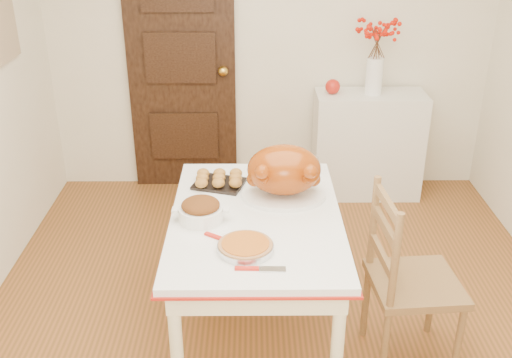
{
  "coord_description": "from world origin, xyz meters",
  "views": [
    {
      "loc": [
        -0.14,
        -2.67,
        2.26
      ],
      "look_at": [
        -0.12,
        0.05,
        0.96
      ],
      "focal_mm": 41.95,
      "sensor_mm": 36.0,
      "label": 1
    }
  ],
  "objects_px": {
    "sideboard": "(367,145)",
    "pumpkin_pie": "(245,246)",
    "chair_oak": "(416,279)",
    "turkey_platter": "(284,173)",
    "kitchen_table": "(256,278)"
  },
  "relations": [
    {
      "from": "sideboard",
      "to": "pumpkin_pie",
      "type": "distance_m",
      "value": 2.36
    },
    {
      "from": "chair_oak",
      "to": "pumpkin_pie",
      "type": "distance_m",
      "value": 0.93
    },
    {
      "from": "pumpkin_pie",
      "to": "turkey_platter",
      "type": "bearing_deg",
      "value": 69.51
    },
    {
      "from": "sideboard",
      "to": "pumpkin_pie",
      "type": "relative_size",
      "value": 3.27
    },
    {
      "from": "kitchen_table",
      "to": "pumpkin_pie",
      "type": "relative_size",
      "value": 4.96
    },
    {
      "from": "sideboard",
      "to": "pumpkin_pie",
      "type": "xyz_separation_m",
      "value": [
        -0.96,
        -2.12,
        0.38
      ]
    },
    {
      "from": "chair_oak",
      "to": "pumpkin_pie",
      "type": "relative_size",
      "value": 3.79
    },
    {
      "from": "sideboard",
      "to": "kitchen_table",
      "type": "bearing_deg",
      "value": -117.05
    },
    {
      "from": "sideboard",
      "to": "pumpkin_pie",
      "type": "height_order",
      "value": "sideboard"
    },
    {
      "from": "sideboard",
      "to": "chair_oak",
      "type": "bearing_deg",
      "value": -93.01
    },
    {
      "from": "turkey_platter",
      "to": "kitchen_table",
      "type": "bearing_deg",
      "value": -107.71
    },
    {
      "from": "chair_oak",
      "to": "turkey_platter",
      "type": "xyz_separation_m",
      "value": [
        -0.66,
        0.37,
        0.43
      ]
    },
    {
      "from": "sideboard",
      "to": "kitchen_table",
      "type": "xyz_separation_m",
      "value": [
        -0.91,
        -1.78,
        -0.04
      ]
    },
    {
      "from": "sideboard",
      "to": "turkey_platter",
      "type": "xyz_separation_m",
      "value": [
        -0.76,
        -1.58,
        0.49
      ]
    },
    {
      "from": "kitchen_table",
      "to": "turkey_platter",
      "type": "relative_size",
      "value": 2.82
    }
  ]
}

